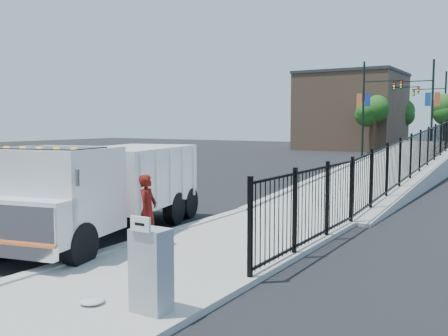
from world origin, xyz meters
The scene contains 17 objects.
ground centered at (0.00, 0.00, 0.00)m, with size 120.00×120.00×0.00m, color black.
sidewalk centered at (1.93, -2.00, 0.06)m, with size 3.55×12.00×0.12m, color #9E998E.
curb centered at (0.00, -2.00, 0.08)m, with size 0.30×12.00×0.16m, color #ADAAA3.
ramp centered at (2.12, 16.00, 0.00)m, with size 3.95×24.00×1.70m, color #9E998E.
iron_fence centered at (3.55, 12.00, 0.90)m, with size 0.10×28.00×1.80m, color black.
truck centered at (-1.33, -0.79, 1.36)m, with size 3.77×7.40×2.43m.
worker centered at (0.43, -1.16, 0.93)m, with size 0.59×0.39×1.63m, color #560E09.
utility_cabinet centered at (3.10, -4.23, 0.75)m, with size 0.55×0.40×1.25m, color gray.
arrow_sign centered at (3.10, -4.45, 1.48)m, with size 0.35×0.04×0.22m, color white.
debris centered at (2.11, -4.48, 0.17)m, with size 0.39×0.39×0.10m, color silver.
light_pole_0 centered at (-4.07, 32.33, 4.36)m, with size 3.77×0.22×8.00m.
light_pole_1 centered at (0.53, 33.74, 4.36)m, with size 3.78×0.22×8.00m.
light_pole_2 centered at (-4.31, 40.70, 4.36)m, with size 3.77×0.22×8.00m.
light_pole_3 centered at (-0.02, 44.70, 4.36)m, with size 3.78×0.22×8.00m.
tree_0 centered at (-4.73, 37.41, 3.94)m, with size 2.57×2.57×5.29m.
tree_2 centered at (-4.69, 48.84, 3.95)m, with size 2.64×2.64×5.32m.
building centered at (-9.00, 44.00, 4.00)m, with size 10.00×10.00×8.00m, color #8C664C.
Camera 1 is at (7.80, -9.80, 2.93)m, focal length 40.00 mm.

